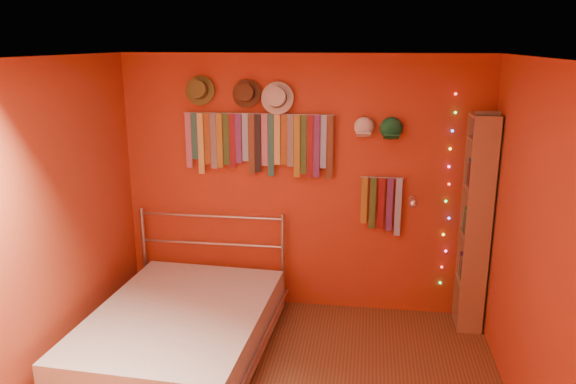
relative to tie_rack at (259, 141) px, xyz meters
The scene contains 15 objects.
back_wall 0.60m from the tie_rack, ahead, with size 3.50×0.02×2.50m, color #953418.
right_wall 2.77m from the tie_rack, 38.08° to the right, with size 0.02×3.50×2.50m, color #953418.
left_wall 2.20m from the tie_rack, 128.70° to the right, with size 0.02×3.50×2.50m, color #953418.
ceiling 1.91m from the tie_rack, 76.65° to the right, with size 3.50×3.50×0.02m, color white.
tie_rack is the anchor object (origin of this frame).
small_tie_rack 1.30m from the tie_rack, ahead, with size 0.40×0.03×0.57m.
fedora_olive 0.74m from the tie_rack, behind, with size 0.28×0.15×0.28m.
fedora_brown 0.47m from the tie_rack, 165.96° to the right, with size 0.27×0.15×0.27m.
fedora_white 0.45m from the tie_rack, 10.51° to the right, with size 0.30×0.16×0.30m.
cap_white 0.99m from the tie_rack, ahead, with size 0.18×0.23×0.18m.
cap_green 1.24m from the tie_rack, ahead, with size 0.19×0.24×0.19m.
fairy_lights 1.83m from the tie_rack, ahead, with size 0.06×0.02×1.84m.
reading_lamp 1.54m from the tie_rack, ahead, with size 0.08×0.34×0.10m.
bookshelf 2.17m from the tie_rack, ahead, with size 0.25×0.34×2.00m.
bed 1.87m from the tie_rack, 114.90° to the right, with size 1.57×2.06×0.98m.
Camera 1 is at (0.64, -3.48, 2.60)m, focal length 35.00 mm.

